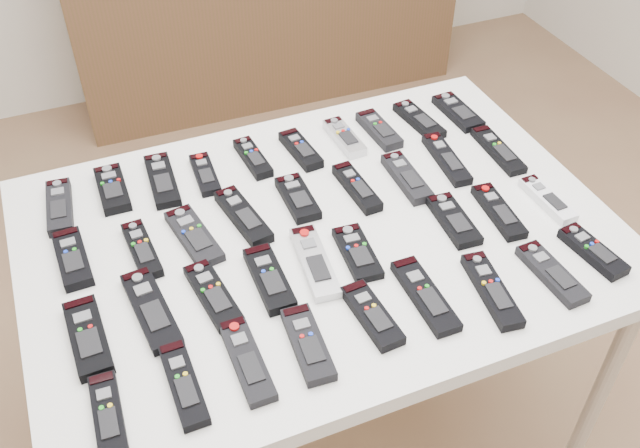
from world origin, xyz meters
name	(u,v)px	position (x,y,z in m)	size (l,w,h in m)	color
ground	(341,412)	(0.00, 0.00, 0.00)	(4.00, 4.00, 0.00)	brown
table	(320,250)	(-0.08, -0.03, 0.72)	(1.25, 0.88, 0.78)	white
sideboard	(266,5)	(0.41, 1.78, 0.43)	(1.70, 0.38, 0.85)	#513A20
remote_0	(60,207)	(-0.59, 0.25, 0.79)	(0.05, 0.17, 0.02)	black
remote_1	(112,189)	(-0.47, 0.27, 0.79)	(0.06, 0.16, 0.02)	black
remote_2	(162,180)	(-0.36, 0.26, 0.79)	(0.06, 0.19, 0.02)	black
remote_3	(205,174)	(-0.26, 0.24, 0.79)	(0.05, 0.15, 0.02)	black
remote_4	(253,158)	(-0.14, 0.26, 0.79)	(0.04, 0.15, 0.02)	black
remote_5	(301,150)	(-0.02, 0.24, 0.79)	(0.05, 0.15, 0.02)	black
remote_6	(344,138)	(0.10, 0.25, 0.79)	(0.05, 0.15, 0.02)	#B7B7BC
remote_7	(379,130)	(0.19, 0.25, 0.79)	(0.05, 0.16, 0.02)	black
remote_8	(419,120)	(0.31, 0.25, 0.79)	(0.05, 0.17, 0.02)	black
remote_9	(458,112)	(0.42, 0.24, 0.79)	(0.06, 0.16, 0.02)	black
remote_10	(72,259)	(-0.58, 0.07, 0.79)	(0.06, 0.17, 0.02)	black
remote_11	(142,250)	(-0.45, 0.05, 0.79)	(0.05, 0.17, 0.02)	black
remote_12	(194,236)	(-0.34, 0.04, 0.79)	(0.06, 0.19, 0.02)	black
remote_13	(243,216)	(-0.22, 0.06, 0.79)	(0.05, 0.19, 0.02)	black
remote_14	(298,198)	(-0.09, 0.08, 0.79)	(0.06, 0.15, 0.02)	black
remote_15	(357,188)	(0.05, 0.06, 0.79)	(0.04, 0.17, 0.02)	black
remote_16	(407,178)	(0.17, 0.05, 0.79)	(0.05, 0.18, 0.02)	black
remote_17	(446,159)	(0.29, 0.08, 0.79)	(0.05, 0.19, 0.02)	black
remote_18	(498,150)	(0.43, 0.06, 0.79)	(0.05, 0.19, 0.02)	black
remote_19	(88,337)	(-0.59, -0.15, 0.79)	(0.06, 0.18, 0.02)	black
remote_20	(151,309)	(-0.47, -0.12, 0.79)	(0.06, 0.21, 0.02)	black
remote_21	(213,295)	(-0.35, -0.13, 0.79)	(0.05, 0.18, 0.02)	black
remote_22	(269,279)	(-0.23, -0.13, 0.79)	(0.06, 0.18, 0.02)	black
remote_23	(315,262)	(-0.13, -0.12, 0.79)	(0.05, 0.20, 0.02)	#B7B7BC
remote_24	(357,253)	(-0.04, -0.13, 0.79)	(0.06, 0.16, 0.02)	black
remote_25	(454,220)	(0.20, -0.12, 0.79)	(0.06, 0.16, 0.02)	black
remote_26	(499,211)	(0.30, -0.13, 0.79)	(0.05, 0.18, 0.02)	black
remote_27	(547,200)	(0.42, -0.14, 0.79)	(0.04, 0.16, 0.02)	silver
remote_28	(108,415)	(-0.58, -0.33, 0.79)	(0.05, 0.17, 0.02)	black
remote_29	(184,384)	(-0.45, -0.31, 0.79)	(0.05, 0.18, 0.02)	black
remote_30	(247,360)	(-0.33, -0.31, 0.79)	(0.05, 0.19, 0.02)	black
remote_31	(308,344)	(-0.22, -0.31, 0.79)	(0.06, 0.17, 0.02)	black
remote_32	(372,315)	(-0.08, -0.30, 0.79)	(0.05, 0.16, 0.02)	black
remote_33	(425,295)	(0.03, -0.29, 0.79)	(0.05, 0.20, 0.02)	black
remote_34	(492,290)	(0.16, -0.33, 0.79)	(0.05, 0.19, 0.02)	black
remote_35	(552,273)	(0.29, -0.33, 0.79)	(0.05, 0.17, 0.02)	black
remote_36	(593,251)	(0.41, -0.31, 0.79)	(0.05, 0.16, 0.02)	black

